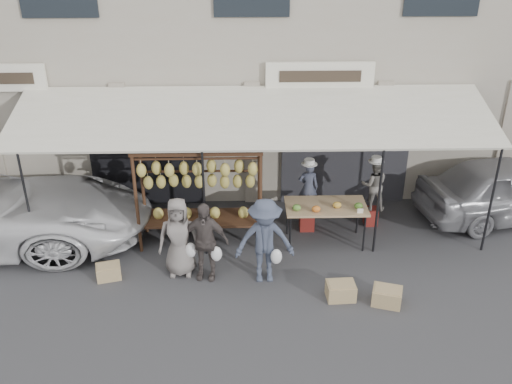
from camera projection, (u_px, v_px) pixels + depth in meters
ground_plane at (256, 285)px, 10.91m from camera, size 90.00×90.00×0.00m
shophouse at (250, 26)px, 15.06m from camera, size 24.00×6.15×7.30m
awning at (253, 118)px, 11.78m from camera, size 10.00×2.35×2.92m
banana_rack at (199, 176)px, 11.63m from camera, size 2.60×0.90×2.24m
produce_table at (326, 207)px, 11.90m from camera, size 1.70×0.90×1.04m
vendor_left at (308, 188)px, 12.35m from camera, size 0.46×0.32×1.18m
vendor_right at (374, 185)px, 12.56m from camera, size 0.61×0.49×1.19m
customer_left at (179, 237)px, 10.93m from camera, size 0.80×0.53×1.63m
customer_mid at (204, 241)px, 10.82m from camera, size 0.99×0.52×1.61m
customer_right at (265, 241)px, 10.71m from camera, size 1.15×0.69×1.73m
stool_left at (307, 220)px, 12.72m from camera, size 0.38×0.38×0.44m
stool_right at (371, 216)px, 12.92m from camera, size 0.35×0.35×0.40m
crate_near_a at (341, 291)px, 10.50m from camera, size 0.54×0.42×0.31m
crate_near_b at (387, 296)px, 10.36m from camera, size 0.61×0.53×0.31m
crate_far at (109, 272)px, 11.08m from camera, size 0.53×0.46×0.28m
sedan at (510, 189)px, 13.01m from camera, size 4.48×2.47×1.44m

